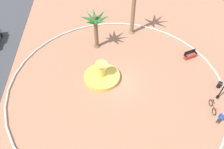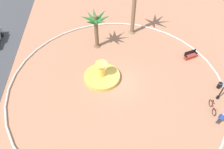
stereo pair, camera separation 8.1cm
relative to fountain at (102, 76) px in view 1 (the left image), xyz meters
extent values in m
plane|color=tan|center=(-0.73, -1.50, -0.31)|extent=(80.00, 80.00, 0.00)
torus|color=silver|center=(-0.73, -1.50, -0.21)|extent=(22.72, 22.72, 0.20)
cylinder|color=gold|center=(0.00, 0.00, -0.09)|extent=(3.91, 3.91, 0.45)
cylinder|color=#19567F|center=(0.00, 0.00, -0.13)|extent=(3.44, 3.44, 0.34)
cylinder|color=gold|center=(0.00, 0.00, 0.96)|extent=(0.70, 0.70, 1.64)
cylinder|color=#F1C954|center=(0.00, 0.00, 1.84)|extent=(1.25, 1.25, 0.12)
cylinder|color=brown|center=(5.62, 0.24, 1.85)|extent=(0.49, 0.49, 4.33)
cone|color=brown|center=(5.62, 0.24, -0.06)|extent=(0.93, 0.93, 0.50)
cone|color=#28702D|center=(6.47, 0.32, 3.76)|extent=(1.93, 0.74, 1.04)
cone|color=#28702D|center=(6.22, 0.71, 3.55)|extent=(1.79, 1.56, 1.41)
cone|color=#28702D|center=(5.65, 1.08, 3.71)|extent=(0.64, 1.90, 1.14)
cone|color=#28702D|center=(5.03, 0.77, 3.59)|extent=(1.75, 1.65, 1.34)
cone|color=#28702D|center=(4.81, 0.16, 3.63)|extent=(1.91, 0.74, 1.28)
cone|color=#28702D|center=(4.99, -0.28, 3.64)|extent=(1.80, 1.62, 1.26)
cone|color=#28702D|center=(5.55, -0.57, 3.63)|extent=(0.70, 1.90, 1.27)
cone|color=#28702D|center=(6.19, -0.38, 3.70)|extent=(1.69, 1.76, 1.16)
cylinder|color=brown|center=(8.12, -4.67, 3.00)|extent=(0.52, 0.52, 6.62)
cone|color=brown|center=(8.12, -4.67, -0.06)|extent=(0.99, 0.99, 0.50)
cube|color=#B73D33|center=(2.20, -10.74, 0.14)|extent=(0.96, 1.68, 0.12)
cube|color=black|center=(2.40, -10.67, 0.44)|extent=(0.56, 1.55, 0.50)
cube|color=#9C342B|center=(2.20, -10.74, -0.12)|extent=(0.88, 1.54, 0.39)
cube|color=black|center=(2.42, -11.45, 0.28)|extent=(0.45, 0.21, 0.24)
cube|color=black|center=(1.97, -10.02, 0.28)|extent=(0.45, 0.21, 0.24)
cylinder|color=black|center=(-3.91, -11.33, 1.40)|extent=(0.12, 0.12, 3.43)
cylinder|color=black|center=(-3.91, -11.33, -0.16)|extent=(0.28, 0.28, 0.30)
cylinder|color=black|center=(-2.57, -12.08, 0.04)|extent=(0.40, 0.40, 0.70)
torus|color=#4C4C51|center=(-2.57, -12.08, 0.39)|extent=(0.46, 0.46, 0.06)
torus|color=black|center=(-5.62, -10.07, 0.05)|extent=(0.72, 0.15, 0.72)
torus|color=black|center=(-4.63, -10.19, 0.05)|extent=(0.72, 0.15, 0.72)
cylinder|color=#B21919|center=(-5.13, -10.13, 0.28)|extent=(0.95, 0.17, 0.05)
cylinder|color=#B21919|center=(-4.78, -10.17, 0.43)|extent=(0.04, 0.04, 0.30)
cube|color=black|center=(-4.78, -10.17, 0.60)|extent=(0.21, 0.12, 0.06)
cylinder|color=#B21919|center=(-5.57, -10.08, 0.41)|extent=(0.08, 0.44, 0.03)
cylinder|color=#33333D|center=(-6.66, -10.14, 0.10)|extent=(0.14, 0.14, 0.82)
cylinder|color=#33333D|center=(-6.56, -9.99, 0.10)|extent=(0.14, 0.14, 0.82)
cube|color=#2D4CA5|center=(-6.61, -10.07, 0.79)|extent=(0.35, 0.39, 0.56)
sphere|color=tan|center=(-6.61, -10.07, 1.19)|extent=(0.22, 0.22, 0.22)
cylinder|color=#2D4CA5|center=(-6.49, -9.88, 0.79)|extent=(0.09, 0.09, 0.53)
cylinder|color=black|center=(8.92, 12.90, 0.01)|extent=(0.65, 0.25, 0.64)
camera|label=1|loc=(-15.07, 0.50, 16.17)|focal=32.65mm
camera|label=2|loc=(-15.07, 0.42, 16.17)|focal=32.65mm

